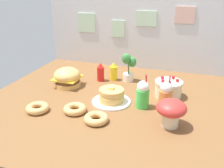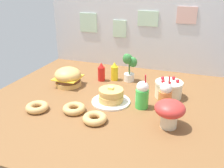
{
  "view_description": "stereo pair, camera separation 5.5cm",
  "coord_description": "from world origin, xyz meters",
  "px_view_note": "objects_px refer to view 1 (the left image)",
  "views": [
    {
      "loc": [
        0.76,
        -2.05,
        1.1
      ],
      "look_at": [
        0.03,
        0.14,
        0.12
      ],
      "focal_mm": 39.6,
      "sensor_mm": 36.0,
      "label": 1
    },
    {
      "loc": [
        0.81,
        -2.03,
        1.1
      ],
      "look_at": [
        0.03,
        0.14,
        0.12
      ],
      "focal_mm": 39.6,
      "sensor_mm": 36.0,
      "label": 2
    }
  ],
  "objects_px": {
    "ketchup_bottle": "(101,72)",
    "potted_plant": "(128,66)",
    "donut_vanilla": "(96,118)",
    "pancake_stack": "(111,97)",
    "donut_pink_glaze": "(37,108)",
    "cream_soda_cup": "(143,94)",
    "mustard_bottle": "(114,72)",
    "donut_chocolate": "(75,109)",
    "layer_cake": "(168,89)",
    "orange_float_cup": "(166,95)",
    "mushroom_stool": "(171,110)",
    "burger": "(67,77)"
  },
  "relations": [
    {
      "from": "layer_cake",
      "to": "donut_chocolate",
      "type": "xyz_separation_m",
      "value": [
        -0.75,
        -0.6,
        -0.05
      ]
    },
    {
      "from": "ketchup_bottle",
      "to": "potted_plant",
      "type": "relative_size",
      "value": 0.66
    },
    {
      "from": "donut_vanilla",
      "to": "cream_soda_cup",
      "type": "bearing_deg",
      "value": 50.74
    },
    {
      "from": "cream_soda_cup",
      "to": "donut_chocolate",
      "type": "distance_m",
      "value": 0.63
    },
    {
      "from": "burger",
      "to": "donut_chocolate",
      "type": "height_order",
      "value": "burger"
    },
    {
      "from": "burger",
      "to": "pancake_stack",
      "type": "bearing_deg",
      "value": -21.5
    },
    {
      "from": "layer_cake",
      "to": "cream_soda_cup",
      "type": "xyz_separation_m",
      "value": [
        -0.2,
        -0.31,
        0.04
      ]
    },
    {
      "from": "cream_soda_cup",
      "to": "orange_float_cup",
      "type": "distance_m",
      "value": 0.21
    },
    {
      "from": "donut_chocolate",
      "to": "donut_vanilla",
      "type": "height_order",
      "value": "same"
    },
    {
      "from": "pancake_stack",
      "to": "layer_cake",
      "type": "relative_size",
      "value": 1.36
    },
    {
      "from": "mustard_bottle",
      "to": "ketchup_bottle",
      "type": "bearing_deg",
      "value": -152.95
    },
    {
      "from": "mushroom_stool",
      "to": "donut_pink_glaze",
      "type": "bearing_deg",
      "value": -173.78
    },
    {
      "from": "pancake_stack",
      "to": "mustard_bottle",
      "type": "distance_m",
      "value": 0.59
    },
    {
      "from": "ketchup_bottle",
      "to": "burger",
      "type": "bearing_deg",
      "value": -138.35
    },
    {
      "from": "mustard_bottle",
      "to": "donut_pink_glaze",
      "type": "bearing_deg",
      "value": -113.83
    },
    {
      "from": "pancake_stack",
      "to": "potted_plant",
      "type": "height_order",
      "value": "potted_plant"
    },
    {
      "from": "orange_float_cup",
      "to": "donut_chocolate",
      "type": "height_order",
      "value": "orange_float_cup"
    },
    {
      "from": "donut_vanilla",
      "to": "layer_cake",
      "type": "bearing_deg",
      "value": 53.54
    },
    {
      "from": "donut_chocolate",
      "to": "mushroom_stool",
      "type": "xyz_separation_m",
      "value": [
        0.83,
        0.04,
        0.11
      ]
    },
    {
      "from": "donut_vanilla",
      "to": "pancake_stack",
      "type": "bearing_deg",
      "value": 88.82
    },
    {
      "from": "orange_float_cup",
      "to": "potted_plant",
      "type": "height_order",
      "value": "potted_plant"
    },
    {
      "from": "orange_float_cup",
      "to": "donut_pink_glaze",
      "type": "distance_m",
      "value": 1.17
    },
    {
      "from": "pancake_stack",
      "to": "donut_pink_glaze",
      "type": "relative_size",
      "value": 1.83
    },
    {
      "from": "mushroom_stool",
      "to": "potted_plant",
      "type": "bearing_deg",
      "value": 124.12
    },
    {
      "from": "pancake_stack",
      "to": "donut_chocolate",
      "type": "bearing_deg",
      "value": -131.31
    },
    {
      "from": "ketchup_bottle",
      "to": "donut_chocolate",
      "type": "distance_m",
      "value": 0.79
    },
    {
      "from": "orange_float_cup",
      "to": "cream_soda_cup",
      "type": "bearing_deg",
      "value": -167.65
    },
    {
      "from": "cream_soda_cup",
      "to": "donut_pink_glaze",
      "type": "height_order",
      "value": "cream_soda_cup"
    },
    {
      "from": "donut_pink_glaze",
      "to": "donut_chocolate",
      "type": "bearing_deg",
      "value": 15.47
    },
    {
      "from": "orange_float_cup",
      "to": "donut_pink_glaze",
      "type": "bearing_deg",
      "value": -158.76
    },
    {
      "from": "donut_vanilla",
      "to": "donut_pink_glaze",
      "type": "bearing_deg",
      "value": 179.71
    },
    {
      "from": "mustard_bottle",
      "to": "orange_float_cup",
      "type": "relative_size",
      "value": 0.67
    },
    {
      "from": "ketchup_bottle",
      "to": "donut_vanilla",
      "type": "height_order",
      "value": "ketchup_bottle"
    },
    {
      "from": "pancake_stack",
      "to": "layer_cake",
      "type": "distance_m",
      "value": 0.59
    },
    {
      "from": "layer_cake",
      "to": "ketchup_bottle",
      "type": "distance_m",
      "value": 0.83
    },
    {
      "from": "donut_pink_glaze",
      "to": "layer_cake",
      "type": "bearing_deg",
      "value": 32.46
    },
    {
      "from": "layer_cake",
      "to": "donut_vanilla",
      "type": "height_order",
      "value": "layer_cake"
    },
    {
      "from": "ketchup_bottle",
      "to": "donut_pink_glaze",
      "type": "bearing_deg",
      "value": -107.72
    },
    {
      "from": "mushroom_stool",
      "to": "burger",
      "type": "bearing_deg",
      "value": 157.67
    },
    {
      "from": "potted_plant",
      "to": "donut_vanilla",
      "type": "bearing_deg",
      "value": -90.9
    },
    {
      "from": "cream_soda_cup",
      "to": "potted_plant",
      "type": "distance_m",
      "value": 0.67
    },
    {
      "from": "burger",
      "to": "ketchup_bottle",
      "type": "distance_m",
      "value": 0.4
    },
    {
      "from": "donut_pink_glaze",
      "to": "donut_chocolate",
      "type": "distance_m",
      "value": 0.34
    },
    {
      "from": "burger",
      "to": "potted_plant",
      "type": "distance_m",
      "value": 0.71
    },
    {
      "from": "layer_cake",
      "to": "donut_vanilla",
      "type": "relative_size",
      "value": 1.34
    },
    {
      "from": "donut_vanilla",
      "to": "mushroom_stool",
      "type": "relative_size",
      "value": 0.85
    },
    {
      "from": "cream_soda_cup",
      "to": "donut_vanilla",
      "type": "bearing_deg",
      "value": -129.26
    },
    {
      "from": "ketchup_bottle",
      "to": "donut_chocolate",
      "type": "height_order",
      "value": "ketchup_bottle"
    },
    {
      "from": "pancake_stack",
      "to": "donut_vanilla",
      "type": "height_order",
      "value": "pancake_stack"
    },
    {
      "from": "layer_cake",
      "to": "mustard_bottle",
      "type": "height_order",
      "value": "mustard_bottle"
    }
  ]
}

